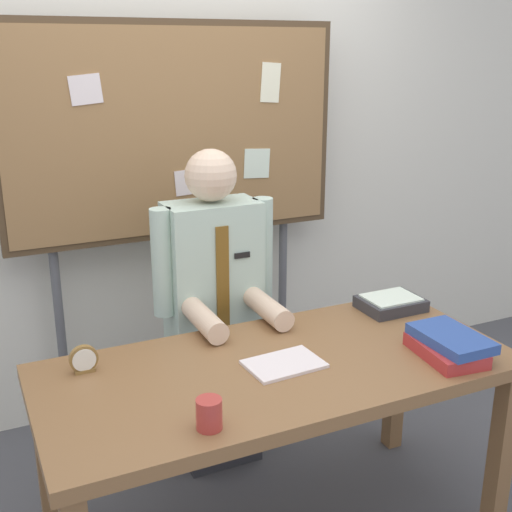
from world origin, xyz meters
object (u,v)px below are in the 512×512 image
desk (278,386)px  book_stack (448,345)px  open_notebook (284,364)px  desk_clock (84,360)px  coffee_mug (209,414)px  person (215,322)px  bulletin_board (175,138)px  paper_tray (391,303)px

desk → book_stack: size_ratio=5.53×
desk → open_notebook: 0.10m
desk_clock → desk: bearing=-20.1°
open_notebook → coffee_mug: size_ratio=2.77×
book_stack → coffee_mug: (-0.96, -0.07, 0.00)m
open_notebook → person: bearing=91.0°
coffee_mug → desk_clock: bearing=117.3°
bulletin_board → paper_tray: bearing=-51.3°
open_notebook → bulletin_board: bearing=90.6°
desk → book_stack: book_stack is taller
person → open_notebook: bearing=-89.0°
book_stack → desk_clock: bearing=160.2°
bulletin_board → paper_tray: bulletin_board is taller
bulletin_board → open_notebook: bulletin_board is taller
desk → person: (0.00, 0.62, 0.01)m
bulletin_board → open_notebook: 1.29m
bulletin_board → paper_tray: size_ratio=7.53×
person → open_notebook: size_ratio=5.40×
person → bulletin_board: bearing=90.0°
book_stack → desk_clock: (-1.23, 0.44, -0.00)m
book_stack → desk_clock: 1.30m
bulletin_board → desk: bearing=-90.0°
desk_clock → bulletin_board: bearing=53.1°
book_stack → paper_tray: book_stack is taller
open_notebook → paper_tray: 0.71m
desk → person: 0.62m
desk_clock → coffee_mug: desk_clock is taller
desk → book_stack: (0.59, -0.21, 0.14)m
desk → person: size_ratio=1.18×
coffee_mug → paper_tray: coffee_mug is taller
desk → book_stack: bearing=-19.5°
person → desk: bearing=-90.0°
desk → desk_clock: bearing=159.9°
person → coffee_mug: (-0.37, -0.90, 0.13)m
paper_tray → open_notebook: bearing=-157.8°
person → paper_tray: 0.77m
desk → desk_clock: 0.69m
person → book_stack: size_ratio=4.68×
open_notebook → coffee_mug: bearing=-145.9°
desk_clock → paper_tray: bearing=0.7°
person → paper_tray: (0.67, -0.37, 0.11)m
desk_clock → paper_tray: size_ratio=0.38×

